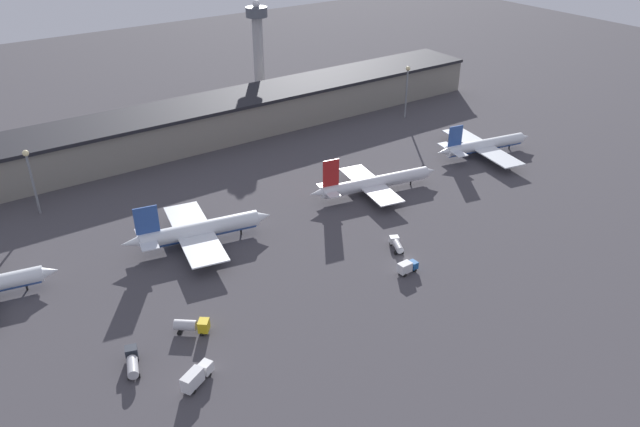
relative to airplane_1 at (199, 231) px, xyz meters
The scene contains 13 objects.
ground 54.94m from the airplane_1, 42.91° to the right, with size 600.00×600.00×0.00m, color #423F44.
terminal_building 76.61m from the airplane_1, 58.38° to the left, with size 225.08×23.58×14.16m.
airplane_1 is the anchor object (origin of this frame).
airplane_2 57.28m from the airplane_1, ahead, with size 43.46×29.06×13.67m.
airplane_3 107.34m from the airplane_1, ahead, with size 38.65×37.24×12.49m.
service_vehicle_0 55.62m from the airplane_1, 49.23° to the right, with size 5.42×2.35×3.17m.
service_vehicle_1 48.27m from the airplane_1, 130.87° to the right, with size 4.50×8.10×3.34m.
service_vehicle_2 52.99m from the airplane_1, 115.59° to the right, with size 7.95×5.66×3.80m.
service_vehicle_3 37.01m from the airplane_1, 117.42° to the right, with size 7.41×6.62×3.28m.
service_vehicle_4 52.53m from the airplane_1, 37.90° to the right, with size 4.73×7.01×2.56m.
lamp_post_0 52.81m from the airplane_1, 126.84° to the left, with size 1.80×1.80×19.91m.
lamp_post_1 117.50m from the airplane_1, 20.82° to the left, with size 1.80×1.80×20.87m.
control_tower 125.45m from the airplane_1, 52.66° to the left, with size 9.00×9.00×40.72m.
Camera 1 is at (-94.35, -98.05, 88.10)m, focal length 35.00 mm.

